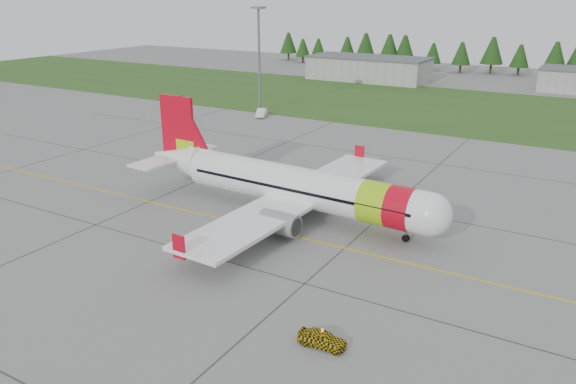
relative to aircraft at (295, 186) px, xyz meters
The scene contains 9 objects.
ground 13.52m from the aircraft, 97.31° to the right, with size 320.00×320.00×0.00m, color gray.
aircraft is the anchor object (origin of this frame).
follow_me_car 24.28m from the aircraft, 55.97° to the right, with size 1.38×1.17×3.43m, color yellow.
service_van 51.61m from the aircraft, 126.82° to the left, with size 1.68×1.59×4.83m, color white.
grass_strip 69.10m from the aircraft, 91.38° to the left, with size 320.00×50.00×0.03m, color #30561E.
taxi_guideline 6.22m from the aircraft, 108.44° to the right, with size 120.00×0.25×0.02m, color gold.
hangar_west 102.04m from the aircraft, 108.08° to the left, with size 32.00×14.00×6.00m, color #A8A8A3.
floodlight_mast 56.60m from the aircraft, 126.80° to the left, with size 0.50×0.50×20.00m, color slate.
treeline 125.03m from the aircraft, 90.76° to the left, with size 160.00×8.00×10.00m, color #1C3F14, non-canonical shape.
Camera 1 is at (29.75, -36.67, 23.04)m, focal length 35.00 mm.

